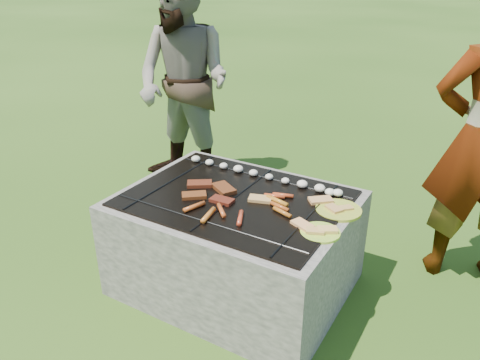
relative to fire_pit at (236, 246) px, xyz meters
The scene contains 9 objects.
lawn 0.28m from the fire_pit, ahead, with size 60.00×60.00×0.00m, color #254711.
fire_pit is the anchor object (origin of this frame).
mushrooms 0.47m from the fire_pit, 79.49° to the left, with size 1.06×0.08×0.04m.
pork_slabs 0.38m from the fire_pit, behind, with size 0.38×0.31×0.02m.
sausages 0.38m from the fire_pit, 35.74° to the right, with size 0.54×0.52×0.03m.
bread_on_grate 0.48m from the fire_pit, 10.18° to the left, with size 0.46×0.42×0.02m.
plate_far 0.67m from the fire_pit, 15.72° to the left, with size 0.31×0.31×0.03m.
plate_near 0.66m from the fire_pit, 10.89° to the right, with size 0.26×0.26×0.03m.
bystander 1.68m from the fire_pit, 137.20° to the left, with size 0.89×0.69×1.83m, color gray.
Camera 1 is at (1.23, -2.04, 1.84)m, focal length 35.00 mm.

